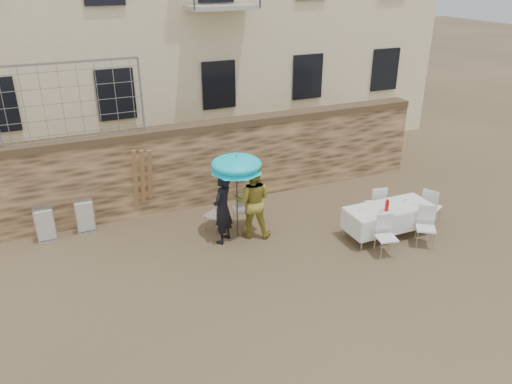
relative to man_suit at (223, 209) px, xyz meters
name	(u,v)px	position (x,y,z in m)	size (l,w,h in m)	color
ground	(282,305)	(0.20, -2.75, -0.86)	(80.00, 80.00, 0.00)	brown
stone_wall	(201,165)	(0.20, 2.25, 0.24)	(13.00, 0.50, 2.20)	olive
chain_link_fence	(71,102)	(-2.80, 2.25, 2.24)	(3.20, 0.06, 1.80)	gray
man_suit	(223,209)	(0.00, 0.00, 0.00)	(0.63, 0.41, 1.72)	black
woman_dress	(253,201)	(0.75, 0.00, 0.06)	(0.89, 0.69, 1.83)	gold
umbrella	(237,167)	(0.40, 0.10, 0.94)	(1.22, 1.22, 1.91)	#3F3F44
couple_chair_left	(215,213)	(0.00, 0.55, -0.38)	(0.48, 0.48, 0.96)	white
couple_chair_right	(242,208)	(0.70, 0.55, -0.38)	(0.48, 0.48, 0.96)	white
banquet_table	(389,208)	(3.71, -1.31, -0.13)	(2.10, 0.85, 0.78)	white
soda_bottle	(387,206)	(3.51, -1.46, 0.05)	(0.09, 0.09, 0.26)	red
table_chair_front_left	(387,237)	(3.11, -2.06, -0.38)	(0.48, 0.48, 0.96)	white
table_chair_front_right	(426,228)	(4.21, -2.06, -0.38)	(0.48, 0.48, 0.96)	white
table_chair_back	(375,203)	(3.91, -0.51, -0.38)	(0.48, 0.48, 0.96)	white
table_chair_side	(431,206)	(5.11, -1.21, -0.38)	(0.48, 0.48, 0.96)	white
chair_stack_left	(45,221)	(-3.82, 1.78, -0.40)	(0.46, 0.40, 0.92)	white
chair_stack_right	(85,215)	(-2.92, 1.78, -0.40)	(0.46, 0.32, 0.92)	white
wood_planks	(148,183)	(-1.32, 1.85, 0.14)	(0.70, 0.20, 2.00)	#A37749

